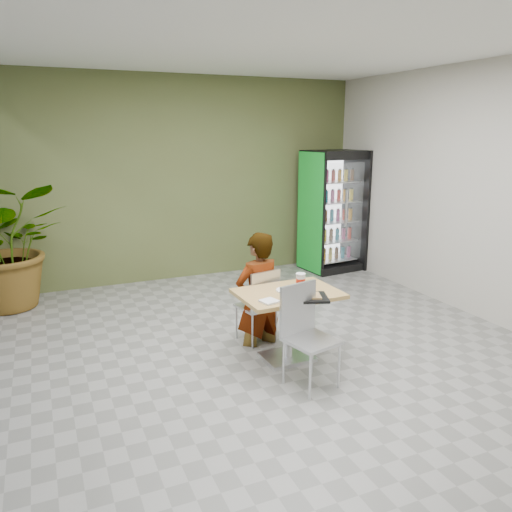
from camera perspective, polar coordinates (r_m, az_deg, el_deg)
The scene contains 12 objects.
ground at distance 5.30m, azimuth 2.34°, elevation -12.28°, with size 7.00×7.00×0.00m, color gray.
room_envelope at distance 4.80m, azimuth 2.53°, elevation 5.07°, with size 6.00×7.00×3.20m, color beige, non-canonical shape.
dining_table at distance 5.21m, azimuth 3.67°, elevation -6.32°, with size 1.04×0.74×0.75m.
chair_far at distance 5.61m, azimuth 0.55°, elevation -5.11°, with size 0.45×0.46×0.87m.
chair_near at distance 4.76m, azimuth 5.59°, elevation -8.03°, with size 0.52×0.52×0.97m.
seated_woman at distance 5.64m, azimuth 0.22°, elevation -5.17°, with size 0.58×0.38×1.58m, color black.
pizza_plate at distance 5.17m, azimuth 3.68°, elevation -3.81°, with size 0.31×0.25×0.03m.
soda_cup at distance 5.19m, azimuth 5.11°, elevation -2.97°, with size 0.10×0.10×0.18m.
napkin_stack at distance 4.82m, azimuth 1.53°, elevation -5.19°, with size 0.15×0.15×0.02m, color silver.
cafeteria_tray at distance 4.94m, azimuth 5.63°, elevation -4.75°, with size 0.44×0.32×0.02m, color black.
beverage_fridge at distance 8.64m, azimuth 8.83°, elevation 5.08°, with size 1.00×0.80×2.04m.
potted_plant at distance 7.45m, azimuth -26.40°, elevation 1.08°, with size 1.55×1.34×1.72m, color #295F26.
Camera 1 is at (-2.09, -4.26, 2.36)m, focal length 35.00 mm.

